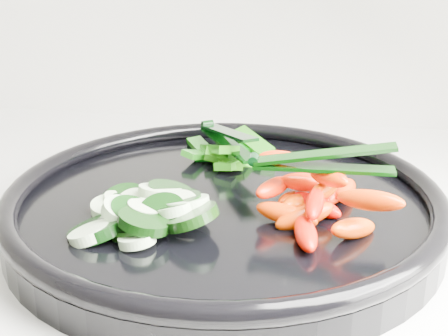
# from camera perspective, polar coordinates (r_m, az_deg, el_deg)

# --- Properties ---
(veggie_tray) EXTENTS (0.47, 0.47, 0.04)m
(veggie_tray) POSITION_cam_1_polar(r_m,az_deg,el_deg) (0.54, -0.00, -3.45)
(veggie_tray) COLOR black
(veggie_tray) RESTS_ON counter
(cucumber_pile) EXTENTS (0.13, 0.12, 0.04)m
(cucumber_pile) POSITION_cam_1_polar(r_m,az_deg,el_deg) (0.50, -7.34, -3.83)
(cucumber_pile) COLOR black
(cucumber_pile) RESTS_ON veggie_tray
(carrot_pile) EXTENTS (0.12, 0.14, 0.05)m
(carrot_pile) POSITION_cam_1_polar(r_m,az_deg,el_deg) (0.50, 8.39, -2.90)
(carrot_pile) COLOR red
(carrot_pile) RESTS_ON veggie_tray
(pepper_pile) EXTENTS (0.10, 0.09, 0.04)m
(pepper_pile) POSITION_cam_1_polar(r_m,az_deg,el_deg) (0.62, 0.38, 1.30)
(pepper_pile) COLOR #176A0A
(pepper_pile) RESTS_ON veggie_tray
(tong_carrot) EXTENTS (0.11, 0.02, 0.02)m
(tong_carrot) POSITION_cam_1_polar(r_m,az_deg,el_deg) (0.49, 8.68, 0.64)
(tong_carrot) COLOR black
(tong_carrot) RESTS_ON carrot_pile
(tong_pepper) EXTENTS (0.07, 0.10, 0.02)m
(tong_pepper) POSITION_cam_1_polar(r_m,az_deg,el_deg) (0.62, 0.20, 2.85)
(tong_pepper) COLOR black
(tong_pepper) RESTS_ON pepper_pile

